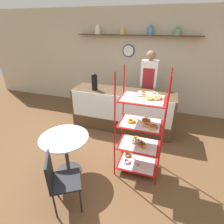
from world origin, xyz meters
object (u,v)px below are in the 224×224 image
pastry_rack (140,133)px  cafe_table (65,146)px  person_worker (148,84)px  cafe_chair (58,178)px  coffee_carafe (94,82)px  donut_tray_counter (148,94)px

pastry_rack → cafe_table: (-1.11, -0.42, -0.22)m
person_worker → cafe_table: (-0.97, -2.27, -0.43)m
pastry_rack → cafe_chair: (-0.86, -1.00, -0.24)m
cafe_table → coffee_carafe: (-0.15, 1.59, 0.58)m
person_worker → cafe_chair: person_worker is taller
cafe_table → cafe_chair: 0.64m
person_worker → coffee_carafe: bearing=-148.5°
donut_tray_counter → coffee_carafe: bearing=-177.5°
cafe_table → cafe_chair: bearing=-66.3°
cafe_table → person_worker: bearing=66.9°
pastry_rack → person_worker: (-0.15, 1.86, 0.21)m
person_worker → cafe_table: size_ratio=2.31×
pastry_rack → donut_tray_counter: 1.24m
cafe_table → donut_tray_counter: donut_tray_counter is taller
person_worker → donut_tray_counter: bearing=-82.3°
cafe_chair → person_worker: bearing=-45.4°
cafe_table → coffee_carafe: coffee_carafe is taller
pastry_rack → cafe_chair: pastry_rack is taller
pastry_rack → person_worker: size_ratio=1.00×
coffee_carafe → donut_tray_counter: size_ratio=0.86×
pastry_rack → cafe_chair: bearing=-130.7°
person_worker → cafe_chair: (-0.71, -2.86, -0.45)m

